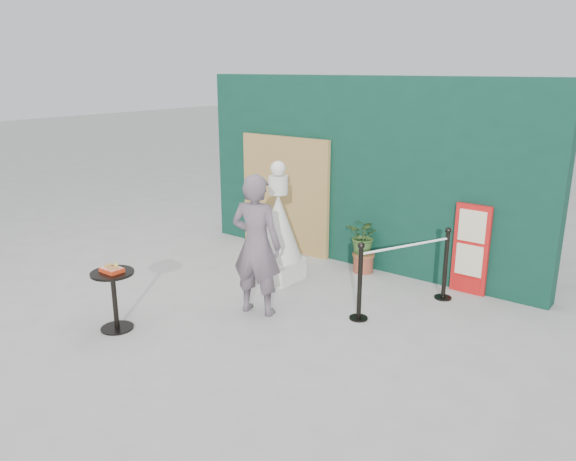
# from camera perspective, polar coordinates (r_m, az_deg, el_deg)

# --- Properties ---
(ground) EXTENTS (60.00, 60.00, 0.00)m
(ground) POSITION_cam_1_polar(r_m,az_deg,el_deg) (7.08, -6.00, -9.99)
(ground) COLOR #ADAAA5
(ground) RESTS_ON ground
(back_wall) EXTENTS (6.00, 0.30, 3.00)m
(back_wall) POSITION_cam_1_polar(r_m,az_deg,el_deg) (9.04, 7.57, 5.80)
(back_wall) COLOR #0A3125
(back_wall) RESTS_ON ground
(bamboo_fence) EXTENTS (1.80, 0.08, 2.00)m
(bamboo_fence) POSITION_cam_1_polar(r_m,az_deg,el_deg) (9.73, -0.33, 3.68)
(bamboo_fence) COLOR tan
(bamboo_fence) RESTS_ON ground
(woman) EXTENTS (0.76, 0.59, 1.86)m
(woman) POSITION_cam_1_polar(r_m,az_deg,el_deg) (7.19, -3.23, -1.49)
(woman) COLOR #64565E
(woman) RESTS_ON ground
(menu_board) EXTENTS (0.50, 0.07, 1.30)m
(menu_board) POSITION_cam_1_polar(r_m,az_deg,el_deg) (8.31, 18.07, -1.86)
(menu_board) COLOR red
(menu_board) RESTS_ON ground
(statue) EXTENTS (0.71, 0.71, 1.82)m
(statue) POSITION_cam_1_polar(r_m,az_deg,el_deg) (8.39, -0.98, -0.20)
(statue) COLOR silver
(statue) RESTS_ON ground
(cafe_table) EXTENTS (0.52, 0.52, 0.75)m
(cafe_table) POSITION_cam_1_polar(r_m,az_deg,el_deg) (7.18, -17.27, -5.92)
(cafe_table) COLOR black
(cafe_table) RESTS_ON ground
(food_basket) EXTENTS (0.26, 0.19, 0.11)m
(food_basket) POSITION_cam_1_polar(r_m,az_deg,el_deg) (7.08, -17.44, -3.75)
(food_basket) COLOR red
(food_basket) RESTS_ON cafe_table
(planter) EXTENTS (0.52, 0.45, 0.88)m
(planter) POSITION_cam_1_polar(r_m,az_deg,el_deg) (8.84, 7.74, -1.06)
(planter) COLOR brown
(planter) RESTS_ON ground
(stanchion_barrier) EXTENTS (0.84, 1.54, 1.03)m
(stanchion_barrier) POSITION_cam_1_polar(r_m,az_deg,el_deg) (7.59, 11.75, -4.31)
(stanchion_barrier) COLOR black
(stanchion_barrier) RESTS_ON ground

